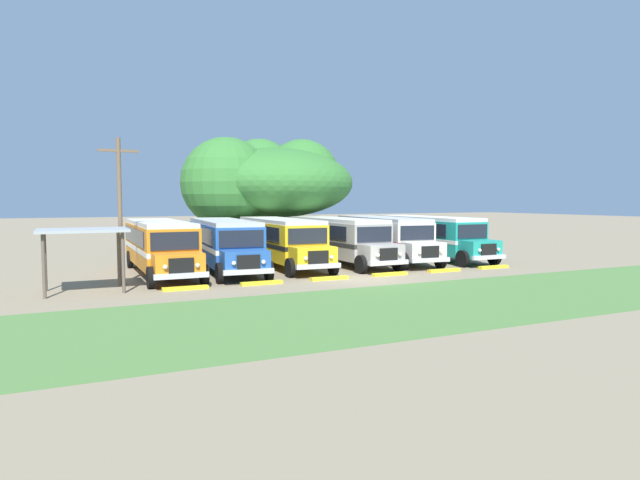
{
  "coord_description": "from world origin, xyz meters",
  "views": [
    {
      "loc": [
        -13.64,
        -23.49,
        3.95
      ],
      "look_at": [
        0.0,
        5.24,
        1.6
      ],
      "focal_mm": 30.58,
      "sensor_mm": 36.0,
      "label": 1
    }
  ],
  "objects_px": {
    "parked_bus_slot_5": "(429,235)",
    "waiting_shelter": "(83,235)",
    "parked_bus_slot_0": "(160,244)",
    "parked_bus_slot_3": "(337,238)",
    "parked_bus_slot_1": "(224,242)",
    "broad_shade_tree": "(268,181)",
    "parked_bus_slot_2": "(281,240)",
    "utility_pole": "(120,206)",
    "parked_bus_slot_4": "(383,236)"
  },
  "relations": [
    {
      "from": "parked_bus_slot_5",
      "to": "waiting_shelter",
      "type": "height_order",
      "value": "parked_bus_slot_5"
    },
    {
      "from": "parked_bus_slot_0",
      "to": "parked_bus_slot_3",
      "type": "bearing_deg",
      "value": 91.81
    },
    {
      "from": "parked_bus_slot_1",
      "to": "broad_shade_tree",
      "type": "height_order",
      "value": "broad_shade_tree"
    },
    {
      "from": "parked_bus_slot_3",
      "to": "broad_shade_tree",
      "type": "distance_m",
      "value": 10.14
    },
    {
      "from": "parked_bus_slot_1",
      "to": "parked_bus_slot_2",
      "type": "bearing_deg",
      "value": 102.54
    },
    {
      "from": "parked_bus_slot_3",
      "to": "broad_shade_tree",
      "type": "relative_size",
      "value": 0.82
    },
    {
      "from": "parked_bus_slot_3",
      "to": "utility_pole",
      "type": "bearing_deg",
      "value": -77.26
    },
    {
      "from": "parked_bus_slot_1",
      "to": "waiting_shelter",
      "type": "relative_size",
      "value": 3.04
    },
    {
      "from": "parked_bus_slot_4",
      "to": "waiting_shelter",
      "type": "xyz_separation_m",
      "value": [
        -18.14,
        -5.0,
        0.87
      ]
    },
    {
      "from": "parked_bus_slot_0",
      "to": "parked_bus_slot_5",
      "type": "xyz_separation_m",
      "value": [
        17.74,
        0.18,
        0.0
      ]
    },
    {
      "from": "parked_bus_slot_3",
      "to": "utility_pole",
      "type": "distance_m",
      "value": 13.59
    },
    {
      "from": "parked_bus_slot_0",
      "to": "parked_bus_slot_2",
      "type": "distance_m",
      "value": 7.14
    },
    {
      "from": "parked_bus_slot_5",
      "to": "broad_shade_tree",
      "type": "distance_m",
      "value": 13.02
    },
    {
      "from": "parked_bus_slot_0",
      "to": "parked_bus_slot_4",
      "type": "relative_size",
      "value": 0.99
    },
    {
      "from": "parked_bus_slot_3",
      "to": "parked_bus_slot_5",
      "type": "relative_size",
      "value": 1.0
    },
    {
      "from": "broad_shade_tree",
      "to": "parked_bus_slot_0",
      "type": "bearing_deg",
      "value": -135.0
    },
    {
      "from": "parked_bus_slot_0",
      "to": "parked_bus_slot_4",
      "type": "bearing_deg",
      "value": 91.77
    },
    {
      "from": "parked_bus_slot_4",
      "to": "parked_bus_slot_5",
      "type": "bearing_deg",
      "value": 91.71
    },
    {
      "from": "parked_bus_slot_3",
      "to": "parked_bus_slot_4",
      "type": "distance_m",
      "value": 3.42
    },
    {
      "from": "parked_bus_slot_1",
      "to": "parked_bus_slot_2",
      "type": "distance_m",
      "value": 3.64
    },
    {
      "from": "parked_bus_slot_3",
      "to": "parked_bus_slot_5",
      "type": "xyz_separation_m",
      "value": [
        6.93,
        -0.13,
        0.0
      ]
    },
    {
      "from": "waiting_shelter",
      "to": "parked_bus_slot_2",
      "type": "bearing_deg",
      "value": 24.95
    },
    {
      "from": "utility_pole",
      "to": "waiting_shelter",
      "type": "distance_m",
      "value": 2.68
    },
    {
      "from": "parked_bus_slot_0",
      "to": "utility_pole",
      "type": "distance_m",
      "value": 4.2
    },
    {
      "from": "parked_bus_slot_4",
      "to": "broad_shade_tree",
      "type": "height_order",
      "value": "broad_shade_tree"
    },
    {
      "from": "parked_bus_slot_4",
      "to": "utility_pole",
      "type": "bearing_deg",
      "value": -73.42
    },
    {
      "from": "parked_bus_slot_2",
      "to": "utility_pole",
      "type": "xyz_separation_m",
      "value": [
        -9.35,
        -3.41,
        2.07
      ]
    },
    {
      "from": "parked_bus_slot_0",
      "to": "parked_bus_slot_1",
      "type": "height_order",
      "value": "same"
    },
    {
      "from": "parked_bus_slot_0",
      "to": "waiting_shelter",
      "type": "bearing_deg",
      "value": -40.17
    },
    {
      "from": "parked_bus_slot_1",
      "to": "parked_bus_slot_4",
      "type": "relative_size",
      "value": 1.0
    },
    {
      "from": "parked_bus_slot_2",
      "to": "parked_bus_slot_4",
      "type": "bearing_deg",
      "value": 91.22
    },
    {
      "from": "waiting_shelter",
      "to": "parked_bus_slot_5",
      "type": "bearing_deg",
      "value": 12.46
    },
    {
      "from": "waiting_shelter",
      "to": "utility_pole",
      "type": "bearing_deg",
      "value": 45.69
    },
    {
      "from": "utility_pole",
      "to": "waiting_shelter",
      "type": "bearing_deg",
      "value": -134.31
    },
    {
      "from": "parked_bus_slot_2",
      "to": "broad_shade_tree",
      "type": "relative_size",
      "value": 0.83
    },
    {
      "from": "broad_shade_tree",
      "to": "waiting_shelter",
      "type": "relative_size",
      "value": 3.66
    },
    {
      "from": "parked_bus_slot_0",
      "to": "parked_bus_slot_3",
      "type": "xyz_separation_m",
      "value": [
        10.81,
        0.31,
        0.0
      ]
    },
    {
      "from": "parked_bus_slot_2",
      "to": "broad_shade_tree",
      "type": "xyz_separation_m",
      "value": [
        2.52,
        9.11,
        3.81
      ]
    },
    {
      "from": "parked_bus_slot_1",
      "to": "parked_bus_slot_3",
      "type": "height_order",
      "value": "same"
    },
    {
      "from": "broad_shade_tree",
      "to": "parked_bus_slot_2",
      "type": "bearing_deg",
      "value": -105.45
    },
    {
      "from": "parked_bus_slot_2",
      "to": "parked_bus_slot_5",
      "type": "relative_size",
      "value": 1.0
    },
    {
      "from": "parked_bus_slot_1",
      "to": "broad_shade_tree",
      "type": "xyz_separation_m",
      "value": [
        6.12,
        9.63,
        3.81
      ]
    },
    {
      "from": "parked_bus_slot_3",
      "to": "parked_bus_slot_5",
      "type": "height_order",
      "value": "same"
    },
    {
      "from": "utility_pole",
      "to": "broad_shade_tree",
      "type": "bearing_deg",
      "value": 46.54
    },
    {
      "from": "broad_shade_tree",
      "to": "parked_bus_slot_5",
      "type": "bearing_deg",
      "value": -49.43
    },
    {
      "from": "parked_bus_slot_4",
      "to": "waiting_shelter",
      "type": "distance_m",
      "value": 18.84
    },
    {
      "from": "parked_bus_slot_0",
      "to": "waiting_shelter",
      "type": "height_order",
      "value": "parked_bus_slot_0"
    },
    {
      "from": "utility_pole",
      "to": "waiting_shelter",
      "type": "height_order",
      "value": "utility_pole"
    },
    {
      "from": "parked_bus_slot_0",
      "to": "parked_bus_slot_5",
      "type": "bearing_deg",
      "value": 90.74
    },
    {
      "from": "parked_bus_slot_2",
      "to": "waiting_shelter",
      "type": "relative_size",
      "value": 3.02
    }
  ]
}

